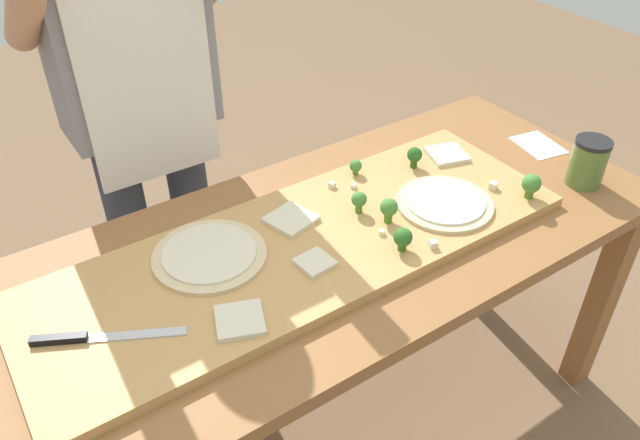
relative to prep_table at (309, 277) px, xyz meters
name	(u,v)px	position (x,y,z in m)	size (l,w,h in m)	color
ground_plane	(311,434)	(0.00, 0.00, -0.67)	(8.00, 8.00, 0.00)	brown
prep_table	(309,277)	(0.00, 0.00, 0.00)	(1.88, 0.74, 0.77)	brown
cutting_board	(303,247)	(-0.02, -0.01, 0.11)	(1.33, 0.45, 0.03)	tan
chefs_knife	(87,338)	(-0.54, -0.02, 0.13)	(0.28, 0.16, 0.02)	#B7BABF
pizza_whole_white_garlic	(445,203)	(0.36, -0.08, 0.13)	(0.25, 0.25, 0.02)	beige
pizza_whole_cheese_artichoke	(209,255)	(-0.23, 0.07, 0.13)	(0.26, 0.26, 0.02)	beige
pizza_slice_far_left	(290,220)	(0.00, 0.08, 0.13)	(0.10, 0.10, 0.01)	beige
pizza_slice_near_left	(315,263)	(-0.04, -0.09, 0.13)	(0.08, 0.08, 0.01)	beige
pizza_slice_far_right	(447,154)	(0.54, 0.09, 0.13)	(0.10, 0.10, 0.01)	beige
pizza_slice_near_right	(240,320)	(-0.27, -0.15, 0.13)	(0.10, 0.10, 0.01)	beige
broccoli_floret_front_right	(531,184)	(0.57, -0.18, 0.16)	(0.05, 0.05, 0.07)	#487A23
broccoli_floret_back_mid	(359,200)	(0.16, 0.02, 0.16)	(0.04, 0.04, 0.06)	#487A23
broccoli_floret_center_left	(403,238)	(0.16, -0.16, 0.16)	(0.04, 0.04, 0.06)	#366618
broccoli_floret_center_right	(356,166)	(0.26, 0.16, 0.15)	(0.03, 0.03, 0.04)	#487A23
broccoli_floret_front_left	(389,208)	(0.20, -0.06, 0.17)	(0.04, 0.04, 0.07)	#487A23
broccoli_floret_back_left	(415,156)	(0.42, 0.10, 0.16)	(0.04, 0.04, 0.06)	#2C5915
cheese_crumble_a	(493,186)	(0.52, -0.10, 0.13)	(0.02, 0.02, 0.02)	silver
cheese_crumble_b	(332,185)	(0.17, 0.15, 0.13)	(0.02, 0.02, 0.02)	silver
cheese_crumble_c	(433,244)	(0.22, -0.19, 0.13)	(0.02, 0.02, 0.02)	silver
cheese_crumble_d	(354,186)	(0.22, 0.11, 0.13)	(0.01, 0.01, 0.01)	silver
cheese_crumble_e	(382,232)	(0.15, -0.09, 0.13)	(0.01, 0.01, 0.01)	white
sauce_jar	(588,162)	(0.78, -0.19, 0.17)	(0.10, 0.10, 0.14)	#517033
recipe_note	(538,145)	(0.84, 0.02, 0.10)	(0.11, 0.15, 0.00)	white
cook_center	(138,92)	(-0.17, 0.57, 0.33)	(0.54, 0.39, 1.67)	#333847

